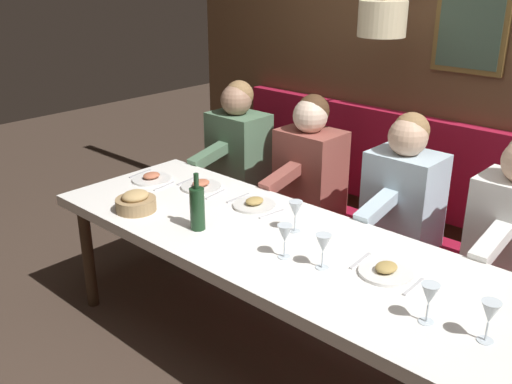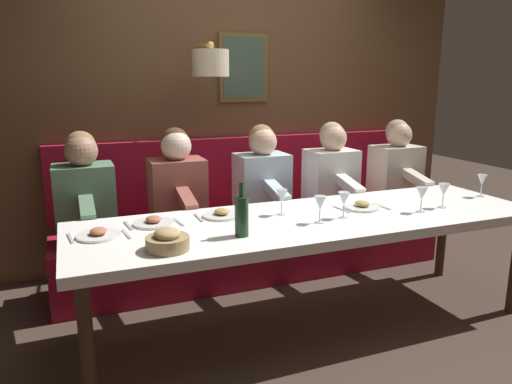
% 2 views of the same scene
% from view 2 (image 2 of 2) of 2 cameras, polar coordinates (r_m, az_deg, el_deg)
% --- Properties ---
extents(ground_plane, '(12.00, 12.00, 0.00)m').
position_cam_2_polar(ground_plane, '(3.31, 6.41, -15.35)').
color(ground_plane, '#423328').
extents(dining_table, '(0.90, 2.97, 0.74)m').
position_cam_2_polar(dining_table, '(3.04, 6.74, -4.00)').
color(dining_table, white).
rests_on(dining_table, ground_plane).
extents(banquette_bench, '(0.52, 3.17, 0.45)m').
position_cam_2_polar(banquette_bench, '(3.95, 0.43, -6.80)').
color(banquette_bench, maroon).
rests_on(banquette_bench, ground_plane).
extents(back_wall_panel, '(0.59, 4.37, 2.90)m').
position_cam_2_polar(back_wall_panel, '(4.26, -2.52, 10.28)').
color(back_wall_panel, brown).
rests_on(back_wall_panel, ground_plane).
extents(diner_nearest, '(0.60, 0.40, 0.79)m').
position_cam_2_polar(diner_nearest, '(4.43, 16.30, 2.76)').
color(diner_nearest, beige).
rests_on(diner_nearest, banquette_bench).
extents(diner_near, '(0.60, 0.40, 0.79)m').
position_cam_2_polar(diner_near, '(4.07, 8.93, 2.23)').
color(diner_near, white).
rests_on(diner_near, banquette_bench).
extents(diner_middle, '(0.60, 0.40, 0.79)m').
position_cam_2_polar(diner_middle, '(3.79, 0.73, 1.60)').
color(diner_middle, silver).
rests_on(diner_middle, banquette_bench).
extents(diner_far, '(0.60, 0.40, 0.79)m').
position_cam_2_polar(diner_far, '(3.60, -9.33, 0.78)').
color(diner_far, '#934C42').
rests_on(diner_far, banquette_bench).
extents(diner_farthest, '(0.60, 0.40, 0.79)m').
position_cam_2_polar(diner_farthest, '(3.52, -19.69, -0.08)').
color(diner_farthest, '#567A5B').
rests_on(diner_farthest, banquette_bench).
extents(place_setting_0, '(0.24, 0.32, 0.05)m').
position_cam_2_polar(place_setting_0, '(3.28, 12.49, -1.66)').
color(place_setting_0, white).
rests_on(place_setting_0, dining_table).
extents(place_setting_1, '(0.24, 0.33, 0.05)m').
position_cam_2_polar(place_setting_1, '(2.91, -12.05, -3.51)').
color(place_setting_1, silver).
rests_on(place_setting_1, dining_table).
extents(place_setting_2, '(0.24, 0.32, 0.05)m').
position_cam_2_polar(place_setting_2, '(3.02, -4.07, -2.66)').
color(place_setting_2, silver).
rests_on(place_setting_2, dining_table).
extents(place_setting_3, '(0.24, 0.33, 0.05)m').
position_cam_2_polar(place_setting_3, '(2.76, -18.18, -4.79)').
color(place_setting_3, white).
rests_on(place_setting_3, dining_table).
extents(wine_glass_0, '(0.07, 0.07, 0.16)m').
position_cam_2_polar(wine_glass_0, '(3.03, 3.07, -0.56)').
color(wine_glass_0, silver).
rests_on(wine_glass_0, dining_table).
extents(wine_glass_1, '(0.07, 0.07, 0.16)m').
position_cam_2_polar(wine_glass_1, '(3.43, 21.40, 0.17)').
color(wine_glass_1, silver).
rests_on(wine_glass_1, dining_table).
extents(wine_glass_2, '(0.07, 0.07, 0.16)m').
position_cam_2_polar(wine_glass_2, '(3.27, 19.10, -0.27)').
color(wine_glass_2, silver).
rests_on(wine_glass_2, dining_table).
extents(wine_glass_3, '(0.07, 0.07, 0.16)m').
position_cam_2_polar(wine_glass_3, '(3.01, 10.39, -0.88)').
color(wine_glass_3, silver).
rests_on(wine_glass_3, dining_table).
extents(wine_glass_4, '(0.07, 0.07, 0.16)m').
position_cam_2_polar(wine_glass_4, '(3.87, 25.27, 1.20)').
color(wine_glass_4, silver).
rests_on(wine_glass_4, dining_table).
extents(wine_glass_5, '(0.07, 0.07, 0.16)m').
position_cam_2_polar(wine_glass_5, '(2.88, 7.62, -1.39)').
color(wine_glass_5, silver).
rests_on(wine_glass_5, dining_table).
extents(wine_bottle, '(0.08, 0.08, 0.30)m').
position_cam_2_polar(wine_bottle, '(2.61, -1.72, -2.81)').
color(wine_bottle, '#19381E').
rests_on(wine_bottle, dining_table).
extents(bread_bowl, '(0.22, 0.22, 0.12)m').
position_cam_2_polar(bread_bowl, '(2.46, -10.46, -5.72)').
color(bread_bowl, '#9E7F56').
rests_on(bread_bowl, dining_table).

